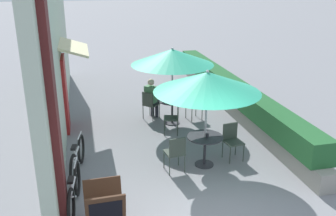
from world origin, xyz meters
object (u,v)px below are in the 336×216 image
object	(u,v)px
patio_umbrella_mid	(172,57)
seated_patron_mid_back	(152,97)
patio_table_near	(205,144)
bicycle_second	(77,158)
menu_board	(105,212)
patio_table_mid	(172,106)
cafe_chair_mid_back	(150,103)
cafe_chair_near_right	(176,151)
cafe_chair_mid_left	(174,116)
cafe_chair_near_left	(232,138)
cafe_chair_mid_right	(193,102)
patio_umbrella_near	(207,82)
bicycle_leaning	(74,192)
coffee_cup_near	(207,135)

from	to	relation	value
patio_umbrella_mid	seated_patron_mid_back	size ratio (longest dim) A/B	1.87
patio_table_near	bicycle_second	distance (m)	2.87
menu_board	patio_table_mid	bearing A→B (deg)	61.91
seated_patron_mid_back	cafe_chair_mid_back	bearing A→B (deg)	-90.00
cafe_chair_near_right	bicycle_second	bearing A→B (deg)	160.43
cafe_chair_mid_left	cafe_chair_near_left	bearing A→B (deg)	-134.89
patio_umbrella_mid	cafe_chair_mid_right	world-z (taller)	patio_umbrella_mid
cafe_chair_mid_right	bicycle_second	size ratio (longest dim) A/B	0.52
cafe_chair_near_left	patio_umbrella_mid	xyz separation A→B (m)	(-0.85, 2.49, 1.48)
patio_umbrella_near	cafe_chair_near_left	bearing A→B (deg)	13.43
menu_board	patio_umbrella_mid	bearing A→B (deg)	61.91
cafe_chair_near_left	bicycle_second	bearing A→B (deg)	-9.16
patio_table_mid	bicycle_leaning	xyz separation A→B (m)	(-2.80, -3.77, -0.17)
cafe_chair_near_right	coffee_cup_near	distance (m)	0.81
cafe_chair_near_left	menu_board	size ratio (longest dim) A/B	0.92
patio_umbrella_near	cafe_chair_near_left	distance (m)	1.66
bicycle_leaning	patio_umbrella_mid	bearing A→B (deg)	59.31
cafe_chair_near_left	patio_table_mid	bearing A→B (deg)	-78.75
patio_table_mid	seated_patron_mid_back	world-z (taller)	seated_patron_mid_back
patio_table_near	menu_board	distance (m)	3.13
patio_table_near	cafe_chair_mid_right	distance (m)	2.99
patio_umbrella_near	seated_patron_mid_back	world-z (taller)	patio_umbrella_near
patio_umbrella_near	cafe_chair_mid_left	size ratio (longest dim) A/B	2.69
patio_umbrella_near	patio_table_mid	xyz separation A→B (m)	(-0.12, 2.67, -1.46)
patio_table_near	cafe_chair_near_right	bearing A→B (deg)	-166.57
patio_table_mid	coffee_cup_near	bearing A→B (deg)	-87.01
patio_umbrella_mid	menu_board	bearing A→B (deg)	-116.18
cafe_chair_near_left	cafe_chair_mid_right	bearing A→B (deg)	-94.68
patio_table_near	patio_umbrella_near	size ratio (longest dim) A/B	0.35
menu_board	cafe_chair_near_right	bearing A→B (deg)	45.50
cafe_chair_mid_left	seated_patron_mid_back	xyz separation A→B (m)	(-0.37, 1.31, 0.17)
bicycle_leaning	cafe_chair_mid_right	bearing A→B (deg)	54.85
patio_table_near	coffee_cup_near	xyz separation A→B (m)	(0.03, -0.06, 0.23)
coffee_cup_near	patio_table_mid	xyz separation A→B (m)	(-0.14, 2.73, -0.23)
patio_table_near	cafe_chair_mid_back	size ratio (longest dim) A/B	0.95
cafe_chair_near_right	bicycle_leaning	distance (m)	2.37
cafe_chair_mid_right	bicycle_leaning	bearing A→B (deg)	34.67
patio_table_mid	cafe_chair_mid_back	size ratio (longest dim) A/B	0.95
patio_table_near	bicycle_leaning	xyz separation A→B (m)	(-2.92, -1.10, -0.17)
patio_umbrella_mid	menu_board	world-z (taller)	patio_umbrella_mid
cafe_chair_mid_left	cafe_chair_mid_back	xyz separation A→B (m)	(-0.45, 1.23, 0.00)
coffee_cup_near	patio_umbrella_near	bearing A→B (deg)	114.10
patio_umbrella_near	cafe_chair_mid_right	xyz separation A→B (m)	(0.59, 2.93, -1.48)
coffee_cup_near	cafe_chair_mid_left	xyz separation A→B (m)	(-0.27, 1.98, -0.25)
seated_patron_mid_back	bicycle_leaning	size ratio (longest dim) A/B	0.73
patio_umbrella_mid	seated_patron_mid_back	distance (m)	1.51
coffee_cup_near	cafe_chair_near_right	bearing A→B (deg)	-171.26
patio_umbrella_near	cafe_chair_mid_back	bearing A→B (deg)	102.45
patio_umbrella_near	cafe_chair_mid_back	xyz separation A→B (m)	(-0.70, 3.15, -1.48)
cafe_chair_mid_back	coffee_cup_near	bearing A→B (deg)	-31.57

